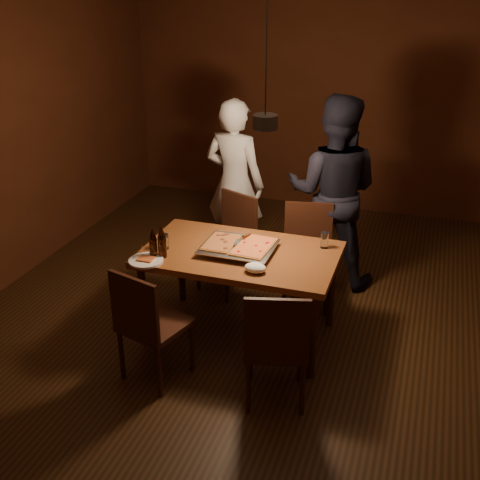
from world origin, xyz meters
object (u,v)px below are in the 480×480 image
(pizza_tray, at_px, (239,249))
(diner_dark, at_px, (333,192))
(chair_far_left, at_px, (232,233))
(chair_far_right, at_px, (307,245))
(plate_slice, at_px, (146,260))
(pendant_lamp, at_px, (265,120))
(dining_table, at_px, (240,260))
(beer_bottle_a, at_px, (153,243))
(diner_white, at_px, (235,184))
(beer_bottle_b, at_px, (162,242))
(chair_near_left, at_px, (146,317))
(chair_near_right, at_px, (276,338))

(pizza_tray, xyz_separation_m, diner_dark, (0.51, 1.18, 0.11))
(chair_far_left, distance_m, pizza_tray, 0.86)
(chair_far_right, bearing_deg, plate_slice, 36.71)
(chair_far_left, xyz_separation_m, pendant_lamp, (0.49, -0.66, 1.22))
(dining_table, xyz_separation_m, beer_bottle_a, (-0.59, -0.28, 0.19))
(dining_table, height_order, diner_white, diner_white)
(chair_far_left, relative_size, beer_bottle_b, 2.24)
(chair_near_left, height_order, diner_white, diner_white)
(diner_white, bearing_deg, diner_dark, -177.20)
(chair_far_left, relative_size, diner_dark, 0.31)
(chair_near_right, bearing_deg, plate_slice, 146.72)
(pizza_tray, relative_size, diner_white, 0.33)
(diner_dark, distance_m, pendant_lamp, 1.43)
(chair_far_left, distance_m, beer_bottle_a, 1.13)
(chair_far_right, xyz_separation_m, beer_bottle_b, (-0.91, -1.00, 0.34))
(dining_table, xyz_separation_m, chair_far_right, (0.38, 0.73, -0.14))
(dining_table, height_order, pendant_lamp, pendant_lamp)
(chair_far_right, xyz_separation_m, diner_dark, (0.12, 0.45, 0.35))
(chair_near_right, height_order, pizza_tray, chair_near_right)
(dining_table, bearing_deg, chair_far_right, 62.65)
(pizza_tray, relative_size, beer_bottle_b, 2.23)
(chair_near_left, bearing_deg, beer_bottle_b, 117.19)
(chair_near_right, relative_size, beer_bottle_b, 2.09)
(chair_near_left, distance_m, plate_slice, 0.49)
(chair_far_right, distance_m, plate_slice, 1.51)
(plate_slice, distance_m, diner_dark, 1.92)
(diner_dark, bearing_deg, diner_white, -6.31)
(dining_table, height_order, chair_far_right, chair_far_right)
(chair_far_left, bearing_deg, plate_slice, 99.77)
(chair_far_right, height_order, beer_bottle_b, beer_bottle_b)
(plate_slice, xyz_separation_m, diner_dark, (1.11, 1.56, 0.13))
(chair_near_left, relative_size, chair_near_right, 1.01)
(chair_far_right, bearing_deg, pizza_tray, 50.18)
(beer_bottle_b, xyz_separation_m, diner_white, (0.05, 1.54, -0.04))
(chair_far_left, bearing_deg, beer_bottle_a, 99.53)
(chair_far_left, bearing_deg, dining_table, 137.05)
(beer_bottle_a, xyz_separation_m, plate_slice, (-0.02, -0.10, -0.10))
(chair_near_left, bearing_deg, chair_far_right, 78.11)
(chair_far_left, distance_m, plate_slice, 1.20)
(chair_near_right, bearing_deg, beer_bottle_b, 139.98)
(beer_bottle_a, bearing_deg, chair_near_right, -22.91)
(chair_near_left, xyz_separation_m, plate_slice, (-0.18, 0.40, 0.22))
(plate_slice, bearing_deg, beer_bottle_b, 52.77)
(chair_far_left, relative_size, chair_near_right, 1.07)
(beer_bottle_a, height_order, beer_bottle_b, beer_bottle_b)
(dining_table, distance_m, diner_white, 1.37)
(pizza_tray, bearing_deg, dining_table, -19.26)
(diner_dark, bearing_deg, plate_slice, 53.85)
(beer_bottle_a, relative_size, plate_slice, 0.87)
(chair_far_right, relative_size, pizza_tray, 0.90)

